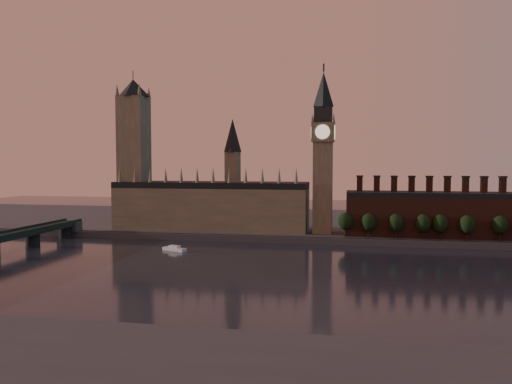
# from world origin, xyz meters

# --- Properties ---
(ground) EXTENTS (900.00, 900.00, 0.00)m
(ground) POSITION_xyz_m (0.00, 0.00, 0.00)
(ground) COLOR black
(ground) RESTS_ON ground
(north_bank) EXTENTS (900.00, 182.00, 4.00)m
(north_bank) POSITION_xyz_m (0.00, 178.04, 2.00)
(north_bank) COLOR #434347
(north_bank) RESTS_ON ground
(palace_of_westminster) EXTENTS (130.00, 30.30, 74.00)m
(palace_of_westminster) POSITION_xyz_m (-64.41, 114.91, 21.63)
(palace_of_westminster) COLOR gray
(palace_of_westminster) RESTS_ON north_bank
(victoria_tower) EXTENTS (24.00, 24.00, 108.00)m
(victoria_tower) POSITION_xyz_m (-120.00, 115.00, 59.09)
(victoria_tower) COLOR gray
(victoria_tower) RESTS_ON north_bank
(big_ben) EXTENTS (15.00, 15.00, 107.00)m
(big_ben) POSITION_xyz_m (10.00, 110.00, 56.83)
(big_ben) COLOR gray
(big_ben) RESTS_ON north_bank
(chimney_block) EXTENTS (110.00, 25.00, 37.00)m
(chimney_block) POSITION_xyz_m (80.00, 110.00, 17.82)
(chimney_block) COLOR #4D281D
(chimney_block) RESTS_ON north_bank
(embankment_tree_0) EXTENTS (8.60, 8.60, 14.88)m
(embankment_tree_0) POSITION_xyz_m (24.49, 95.41, 13.47)
(embankment_tree_0) COLOR black
(embankment_tree_0) RESTS_ON north_bank
(embankment_tree_1) EXTENTS (8.60, 8.60, 14.88)m
(embankment_tree_1) POSITION_xyz_m (38.17, 94.41, 13.47)
(embankment_tree_1) COLOR black
(embankment_tree_1) RESTS_ON north_bank
(embankment_tree_2) EXTENTS (8.60, 8.60, 14.88)m
(embankment_tree_2) POSITION_xyz_m (53.96, 94.31, 13.47)
(embankment_tree_2) COLOR black
(embankment_tree_2) RESTS_ON north_bank
(embankment_tree_3) EXTENTS (8.60, 8.60, 14.88)m
(embankment_tree_3) POSITION_xyz_m (69.49, 94.84, 13.47)
(embankment_tree_3) COLOR black
(embankment_tree_3) RESTS_ON north_bank
(embankment_tree_4) EXTENTS (8.60, 8.60, 14.88)m
(embankment_tree_4) POSITION_xyz_m (79.21, 95.15, 13.47)
(embankment_tree_4) COLOR black
(embankment_tree_4) RESTS_ON north_bank
(embankment_tree_5) EXTENTS (8.60, 8.60, 14.88)m
(embankment_tree_5) POSITION_xyz_m (93.49, 93.63, 13.47)
(embankment_tree_5) COLOR black
(embankment_tree_5) RESTS_ON north_bank
(embankment_tree_6) EXTENTS (8.60, 8.60, 14.88)m
(embankment_tree_6) POSITION_xyz_m (111.55, 94.88, 13.47)
(embankment_tree_6) COLOR black
(embankment_tree_6) RESTS_ON north_bank
(river_boat) EXTENTS (15.16, 9.47, 2.93)m
(river_boat) POSITION_xyz_m (-68.65, 52.94, 1.12)
(river_boat) COLOR silver
(river_boat) RESTS_ON ground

